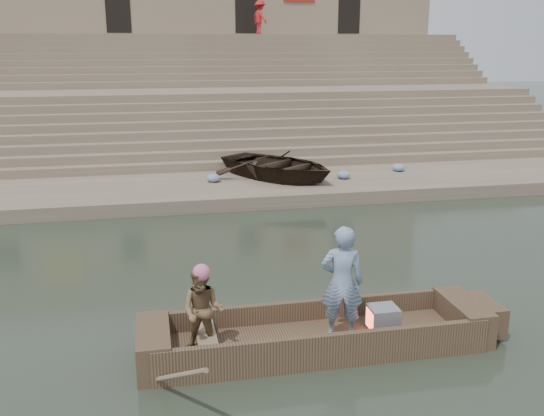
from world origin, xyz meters
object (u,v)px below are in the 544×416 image
object	(u,v)px
standing_man	(342,283)
rowing_man	(203,311)
pedestrian	(260,18)
television	(382,318)
main_rowboat	(316,342)
beached_rowboat	(278,165)

from	to	relation	value
standing_man	rowing_man	xyz separation A→B (m)	(-2.18, -0.05, -0.25)
rowing_man	pedestrian	bearing A→B (deg)	98.33
rowing_man	television	bearing A→B (deg)	23.38
rowing_man	television	distance (m)	2.96
pedestrian	television	bearing A→B (deg)	154.87
television	pedestrian	xyz separation A→B (m)	(2.64, 24.98, 5.67)
television	standing_man	bearing A→B (deg)	-173.79
standing_man	rowing_man	size ratio (longest dim) A/B	1.37
main_rowboat	standing_man	distance (m)	1.10
television	rowing_man	bearing A→B (deg)	-177.43
beached_rowboat	main_rowboat	bearing A→B (deg)	-136.08
main_rowboat	standing_man	world-z (taller)	standing_man
main_rowboat	television	bearing A→B (deg)	0.00
main_rowboat	pedestrian	size ratio (longest dim) A/B	2.80
main_rowboat	beached_rowboat	world-z (taller)	beached_rowboat
pedestrian	rowing_man	bearing A→B (deg)	148.42
beached_rowboat	pedestrian	bearing A→B (deg)	44.60
rowing_man	beached_rowboat	size ratio (longest dim) A/B	0.32
main_rowboat	standing_man	xyz separation A→B (m)	(0.38, -0.08, 1.03)
standing_man	rowing_man	bearing A→B (deg)	15.39
standing_man	main_rowboat	bearing A→B (deg)	2.06
main_rowboat	beached_rowboat	distance (m)	10.78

